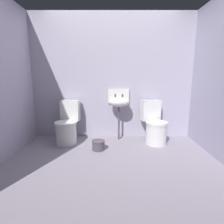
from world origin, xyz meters
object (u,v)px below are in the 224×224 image
Objects in this scene: bucket at (98,145)px; toilet_left at (67,126)px; sink at (119,102)px; toilet_right at (155,126)px.

toilet_left is at bearing 147.78° from bucket.
toilet_left is 1.09m from sink.
toilet_right is (1.65, 0.00, 0.00)m from toilet_left.
toilet_left reaches higher than bucket.
toilet_left and toilet_right have the same top height.
toilet_left is at bearing -169.12° from sink.
bucket is at bearing -122.75° from sink.
bucket is at bearing 152.95° from toilet_left.
sink is at bearing -26.94° from toilet_right.
sink is at bearing 57.25° from bucket.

